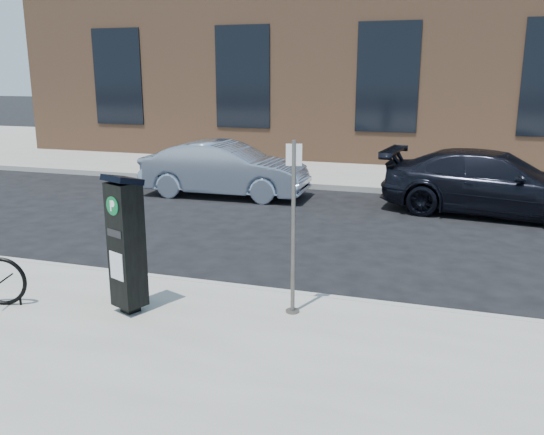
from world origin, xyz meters
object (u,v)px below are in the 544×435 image
at_px(sign_pole, 293,230).
at_px(car_dark, 494,183).
at_px(car_silver, 225,169).
at_px(bike_rack, 2,282).
at_px(parking_kiosk, 126,243).

bearing_deg(sign_pole, car_dark, 53.52).
xyz_separation_m(sign_pole, car_silver, (-3.86, 7.10, -0.54)).
relative_size(bike_rack, car_silver, 0.15).
bearing_deg(parking_kiosk, sign_pole, 39.58).
xyz_separation_m(sign_pole, car_dark, (2.71, 7.10, -0.53)).
distance_m(sign_pole, bike_rack, 3.91).
relative_size(parking_kiosk, car_dark, 0.36).
height_order(bike_rack, car_dark, car_dark).
bearing_deg(car_silver, car_dark, -91.89).
bearing_deg(bike_rack, car_silver, 75.02).
relative_size(car_silver, car_dark, 0.87).
bearing_deg(car_dark, parking_kiosk, 155.52).
distance_m(car_silver, car_dark, 6.57).
height_order(parking_kiosk, car_silver, parking_kiosk).
height_order(sign_pole, bike_rack, sign_pole).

